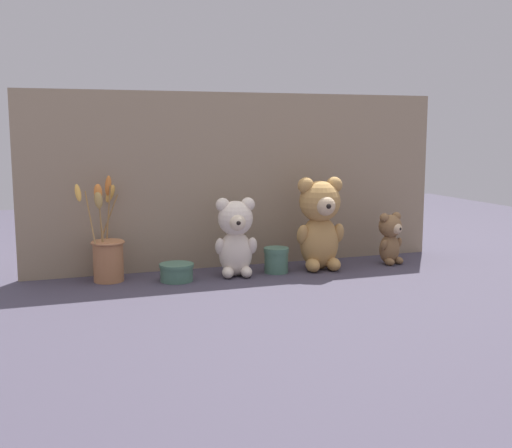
{
  "coord_description": "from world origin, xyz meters",
  "views": [
    {
      "loc": [
        -0.66,
        -1.83,
        0.45
      ],
      "look_at": [
        0.0,
        0.02,
        0.16
      ],
      "focal_mm": 45.0,
      "sensor_mm": 36.0,
      "label": 1
    }
  ],
  "objects_px": {
    "teddy_bear_large": "(320,222)",
    "flower_vase": "(107,252)",
    "teddy_bear_small": "(390,237)",
    "teddy_bear_medium": "(236,235)",
    "decorative_tin_short": "(177,272)",
    "decorative_tin_tall": "(276,260)"
  },
  "relations": [
    {
      "from": "teddy_bear_small",
      "to": "flower_vase",
      "type": "xyz_separation_m",
      "value": [
        -0.93,
        0.06,
        -0.0
      ]
    },
    {
      "from": "teddy_bear_large",
      "to": "teddy_bear_small",
      "type": "height_order",
      "value": "teddy_bear_large"
    },
    {
      "from": "decorative_tin_short",
      "to": "flower_vase",
      "type": "bearing_deg",
      "value": 160.97
    },
    {
      "from": "decorative_tin_tall",
      "to": "flower_vase",
      "type": "bearing_deg",
      "value": 173.41
    },
    {
      "from": "teddy_bear_medium",
      "to": "decorative_tin_short",
      "type": "height_order",
      "value": "teddy_bear_medium"
    },
    {
      "from": "teddy_bear_large",
      "to": "decorative_tin_tall",
      "type": "distance_m",
      "value": 0.19
    },
    {
      "from": "teddy_bear_large",
      "to": "teddy_bear_small",
      "type": "bearing_deg",
      "value": -0.79
    },
    {
      "from": "teddy_bear_large",
      "to": "flower_vase",
      "type": "xyz_separation_m",
      "value": [
        -0.67,
        0.06,
        -0.07
      ]
    },
    {
      "from": "teddy_bear_small",
      "to": "flower_vase",
      "type": "distance_m",
      "value": 0.93
    },
    {
      "from": "teddy_bear_large",
      "to": "teddy_bear_medium",
      "type": "height_order",
      "value": "teddy_bear_large"
    },
    {
      "from": "teddy_bear_small",
      "to": "decorative_tin_tall",
      "type": "distance_m",
      "value": 0.41
    },
    {
      "from": "teddy_bear_large",
      "to": "flower_vase",
      "type": "relative_size",
      "value": 0.95
    },
    {
      "from": "flower_vase",
      "to": "decorative_tin_tall",
      "type": "bearing_deg",
      "value": -6.59
    },
    {
      "from": "flower_vase",
      "to": "decorative_tin_tall",
      "type": "relative_size",
      "value": 3.94
    },
    {
      "from": "teddy_bear_large",
      "to": "decorative_tin_tall",
      "type": "bearing_deg",
      "value": 179.58
    },
    {
      "from": "teddy_bear_large",
      "to": "teddy_bear_medium",
      "type": "distance_m",
      "value": 0.29
    },
    {
      "from": "teddy_bear_large",
      "to": "teddy_bear_small",
      "type": "distance_m",
      "value": 0.27
    },
    {
      "from": "teddy_bear_medium",
      "to": "decorative_tin_short",
      "type": "distance_m",
      "value": 0.21
    },
    {
      "from": "teddy_bear_large",
      "to": "flower_vase",
      "type": "height_order",
      "value": "flower_vase"
    },
    {
      "from": "teddy_bear_large",
      "to": "teddy_bear_small",
      "type": "relative_size",
      "value": 1.72
    },
    {
      "from": "teddy_bear_large",
      "to": "teddy_bear_small",
      "type": "xyz_separation_m",
      "value": [
        0.26,
        -0.0,
        -0.07
      ]
    },
    {
      "from": "decorative_tin_tall",
      "to": "decorative_tin_short",
      "type": "relative_size",
      "value": 0.78
    }
  ]
}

